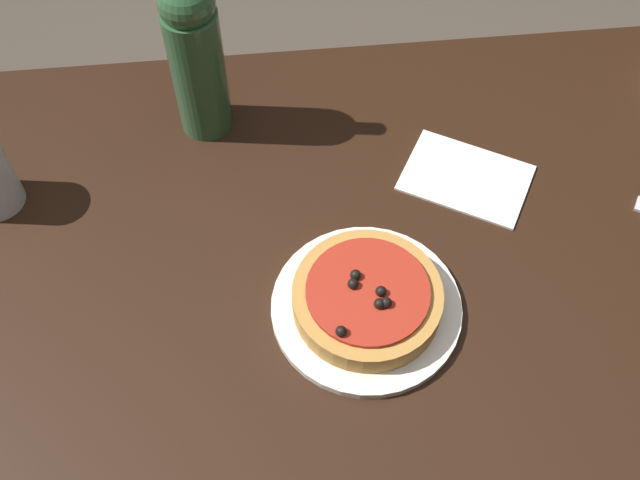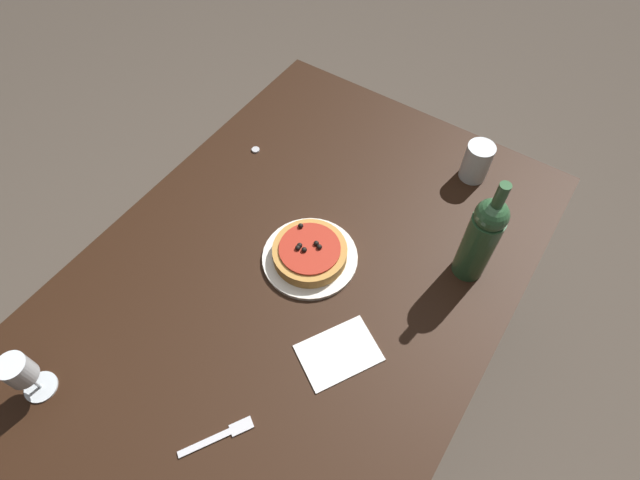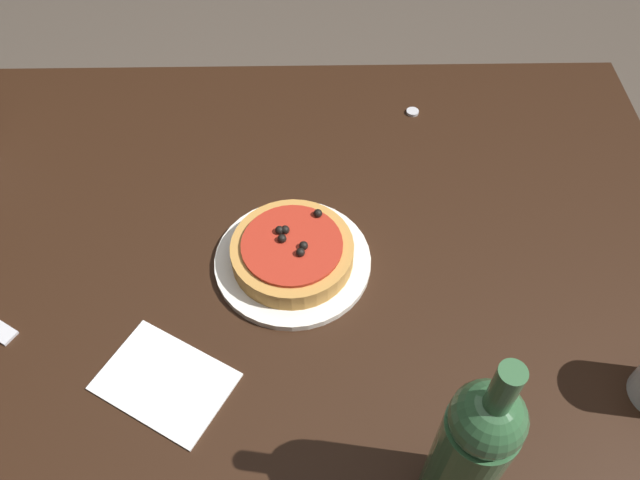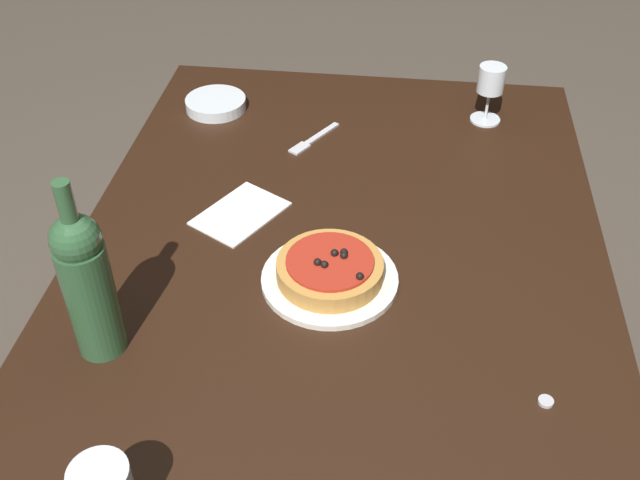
% 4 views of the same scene
% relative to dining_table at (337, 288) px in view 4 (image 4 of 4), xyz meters
% --- Properties ---
extents(ground_plane, '(14.00, 14.00, 0.00)m').
position_rel_dining_table_xyz_m(ground_plane, '(0.00, 0.00, -0.66)').
color(ground_plane, '#4C4238').
extents(dining_table, '(1.48, 1.02, 0.74)m').
position_rel_dining_table_xyz_m(dining_table, '(0.00, 0.00, 0.00)').
color(dining_table, black).
rests_on(dining_table, ground_plane).
extents(dinner_plate, '(0.25, 0.25, 0.01)m').
position_rel_dining_table_xyz_m(dinner_plate, '(0.07, -0.01, 0.08)').
color(dinner_plate, white).
rests_on(dinner_plate, dining_table).
extents(pizza, '(0.19, 0.19, 0.05)m').
position_rel_dining_table_xyz_m(pizza, '(0.07, -0.01, 0.11)').
color(pizza, '#BC843D').
rests_on(pizza, dinner_plate).
extents(wine_glass, '(0.07, 0.07, 0.14)m').
position_rel_dining_table_xyz_m(wine_glass, '(-0.55, 0.30, 0.18)').
color(wine_glass, silver).
rests_on(wine_glass, dining_table).
extents(wine_bottle, '(0.08, 0.08, 0.33)m').
position_rel_dining_table_xyz_m(wine_bottle, '(0.27, -0.36, 0.22)').
color(wine_bottle, '#2D5633').
rests_on(wine_bottle, dining_table).
extents(side_bowl, '(0.15, 0.15, 0.03)m').
position_rel_dining_table_xyz_m(side_bowl, '(-0.52, -0.35, 0.09)').
color(side_bowl, silver).
rests_on(side_bowl, dining_table).
extents(fork, '(0.15, 0.10, 0.00)m').
position_rel_dining_table_xyz_m(fork, '(-0.40, -0.10, 0.08)').
color(fork, silver).
rests_on(fork, dining_table).
extents(paper_napkin, '(0.22, 0.20, 0.00)m').
position_rel_dining_table_xyz_m(paper_napkin, '(-0.11, -0.21, 0.08)').
color(paper_napkin, white).
rests_on(paper_napkin, dining_table).
extents(bottle_cap, '(0.02, 0.02, 0.01)m').
position_rel_dining_table_xyz_m(bottle_cap, '(0.30, 0.35, 0.08)').
color(bottle_cap, '#B7B7BC').
rests_on(bottle_cap, dining_table).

